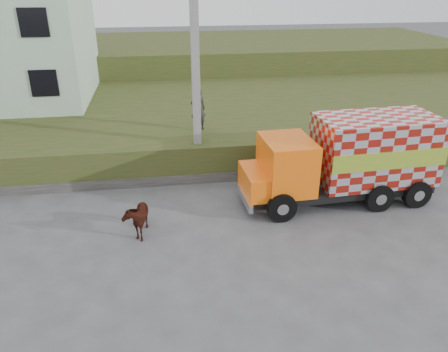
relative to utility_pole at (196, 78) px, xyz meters
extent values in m
plane|color=#474749|center=(1.00, -4.60, -4.08)|extent=(120.00, 120.00, 0.00)
cube|color=#2B4717|center=(1.00, 5.40, -3.33)|extent=(40.00, 12.00, 1.50)
cube|color=#2B4717|center=(1.00, 17.40, -2.58)|extent=(40.00, 12.00, 3.00)
cube|color=#595651|center=(-1.00, -0.40, -3.88)|extent=(16.00, 0.50, 0.40)
cube|color=gray|center=(0.00, 0.00, -0.08)|extent=(0.30, 0.30, 8.00)
cube|color=black|center=(5.03, -2.68, -3.48)|extent=(6.29, 2.31, 0.32)
cube|color=#FF640D|center=(2.84, -2.79, -2.48)|extent=(1.74, 2.18, 1.82)
cube|color=#FF640D|center=(1.80, -2.84, -3.03)|extent=(1.00, 1.96, 0.82)
cube|color=silver|center=(6.12, -2.63, -2.16)|extent=(4.30, 2.39, 2.37)
cube|color=yellow|center=(6.18, -3.74, -2.16)|extent=(4.19, 0.24, 0.64)
cube|color=yellow|center=(6.07, -1.52, -2.16)|extent=(4.19, 0.24, 0.64)
cube|color=silver|center=(1.34, -2.87, -3.57)|extent=(0.24, 2.10, 0.27)
cylinder|color=black|center=(2.44, -3.86, -3.57)|extent=(1.02, 0.37, 1.00)
cylinder|color=black|center=(2.34, -1.77, -3.57)|extent=(1.02, 0.37, 1.00)
cylinder|color=black|center=(5.99, -3.69, -3.57)|extent=(1.02, 0.37, 1.00)
cylinder|color=black|center=(5.89, -1.59, -3.57)|extent=(1.02, 0.37, 1.00)
cylinder|color=black|center=(7.45, -3.62, -3.57)|extent=(1.02, 0.37, 1.00)
cylinder|color=black|center=(7.34, -1.52, -3.57)|extent=(1.02, 0.37, 1.00)
imported|color=#381D0E|center=(-2.33, -3.97, -3.46)|extent=(0.83, 1.53, 1.23)
imported|color=#2E2C29|center=(0.20, 1.63, -1.68)|extent=(0.73, 0.56, 1.79)
camera|label=1|loc=(-1.35, -16.21, 3.57)|focal=35.00mm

